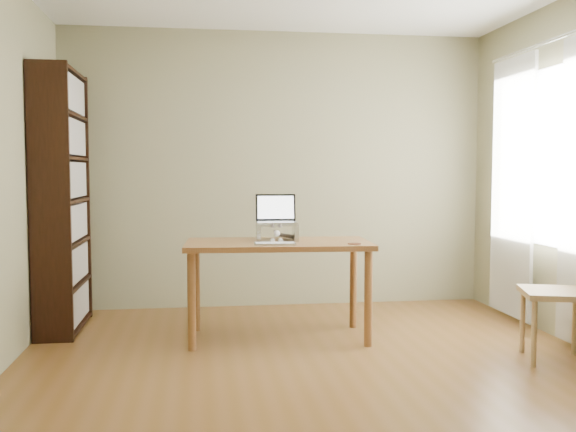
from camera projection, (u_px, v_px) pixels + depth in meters
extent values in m
cube|color=brown|center=(322.00, 381.00, 3.97)|extent=(4.00, 4.50, 0.02)
cube|color=#8D8A5F|center=(277.00, 170.00, 6.11)|extent=(4.00, 0.02, 2.60)
cube|color=#8D8A5F|center=(492.00, 167.00, 1.65)|extent=(4.00, 0.02, 2.60)
cube|color=white|center=(555.00, 157.00, 4.94)|extent=(0.01, 1.80, 1.40)
cube|color=black|center=(50.00, 203.00, 4.75)|extent=(0.30, 0.04, 2.10)
cube|color=black|center=(72.00, 199.00, 5.60)|extent=(0.30, 0.04, 2.10)
cube|color=black|center=(44.00, 201.00, 5.15)|extent=(0.02, 0.90, 2.10)
cube|color=black|center=(65.00, 325.00, 5.24)|extent=(0.30, 0.84, 0.02)
cube|color=black|center=(68.00, 305.00, 5.23)|extent=(0.20, 0.78, 0.28)
cube|color=black|center=(64.00, 284.00, 5.22)|extent=(0.30, 0.84, 0.03)
cube|color=black|center=(67.00, 263.00, 5.21)|extent=(0.20, 0.78, 0.28)
cube|color=black|center=(63.00, 243.00, 5.20)|extent=(0.30, 0.84, 0.02)
cube|color=black|center=(66.00, 222.00, 5.19)|extent=(0.20, 0.78, 0.28)
cube|color=black|center=(62.00, 201.00, 5.17)|extent=(0.30, 0.84, 0.02)
cube|color=black|center=(65.00, 180.00, 5.16)|extent=(0.20, 0.78, 0.28)
cube|color=black|center=(61.00, 159.00, 5.15)|extent=(0.30, 0.84, 0.02)
cube|color=black|center=(64.00, 137.00, 5.14)|extent=(0.20, 0.78, 0.28)
cube|color=black|center=(60.00, 116.00, 5.12)|extent=(0.30, 0.84, 0.02)
cube|color=black|center=(63.00, 95.00, 5.12)|extent=(0.20, 0.78, 0.28)
cube|color=black|center=(59.00, 73.00, 5.10)|extent=(0.30, 0.84, 0.03)
cube|color=white|center=(512.00, 187.00, 5.49)|extent=(0.03, 0.70, 2.20)
cylinder|color=silver|center=(551.00, 41.00, 4.87)|extent=(0.03, 1.90, 0.03)
cube|color=brown|center=(278.00, 244.00, 4.91)|extent=(1.44, 0.78, 0.04)
cylinder|color=brown|center=(194.00, 288.00, 5.13)|extent=(0.06, 0.06, 0.71)
cylinder|color=brown|center=(351.00, 284.00, 5.31)|extent=(0.06, 0.06, 0.71)
cylinder|color=brown|center=(194.00, 303.00, 4.56)|extent=(0.06, 0.06, 0.71)
cylinder|color=brown|center=(369.00, 298.00, 4.74)|extent=(0.06, 0.06, 0.71)
cube|color=silver|center=(258.00, 233.00, 4.96)|extent=(0.03, 0.25, 0.12)
cube|color=silver|center=(295.00, 233.00, 5.00)|extent=(0.03, 0.25, 0.12)
cube|color=silver|center=(277.00, 224.00, 4.98)|extent=(0.32, 0.25, 0.01)
cube|color=silver|center=(277.00, 223.00, 4.98)|extent=(0.33, 0.24, 0.02)
cube|color=black|center=(275.00, 207.00, 5.09)|extent=(0.32, 0.06, 0.21)
cube|color=white|center=(275.00, 207.00, 5.09)|extent=(0.29, 0.05, 0.18)
cube|color=silver|center=(275.00, 244.00, 4.68)|extent=(0.31, 0.15, 0.02)
cube|color=white|center=(275.00, 243.00, 4.68)|extent=(0.29, 0.13, 0.00)
cylinder|color=#55301D|center=(354.00, 244.00, 4.73)|extent=(0.10, 0.10, 0.01)
ellipsoid|color=#4A433A|center=(275.00, 231.00, 5.01)|extent=(0.18, 0.41, 0.14)
ellipsoid|color=#4A433A|center=(273.00, 231.00, 5.12)|extent=(0.16, 0.17, 0.13)
ellipsoid|color=#4A433A|center=(278.00, 231.00, 4.82)|extent=(0.11, 0.10, 0.10)
ellipsoid|color=white|center=(277.00, 235.00, 4.86)|extent=(0.10, 0.10, 0.09)
sphere|color=white|center=(278.00, 233.00, 4.79)|extent=(0.05, 0.05, 0.05)
cone|color=#4A433A|center=(274.00, 225.00, 4.82)|extent=(0.03, 0.04, 0.05)
cone|color=#4A433A|center=(281.00, 225.00, 4.82)|extent=(0.03, 0.04, 0.05)
cylinder|color=white|center=(274.00, 241.00, 4.81)|extent=(0.03, 0.10, 0.03)
cylinder|color=white|center=(282.00, 241.00, 4.82)|extent=(0.03, 0.10, 0.03)
cylinder|color=#4A433A|center=(284.00, 236.00, 5.15)|extent=(0.14, 0.22, 0.03)
cube|color=tan|center=(556.00, 293.00, 4.34)|extent=(0.54, 0.54, 0.04)
cylinder|color=tan|center=(545.00, 334.00, 4.16)|extent=(0.04, 0.04, 0.46)
cylinder|color=tan|center=(518.00, 322.00, 4.50)|extent=(0.04, 0.04, 0.46)
cylinder|color=tan|center=(564.00, 320.00, 4.55)|extent=(0.04, 0.04, 0.46)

